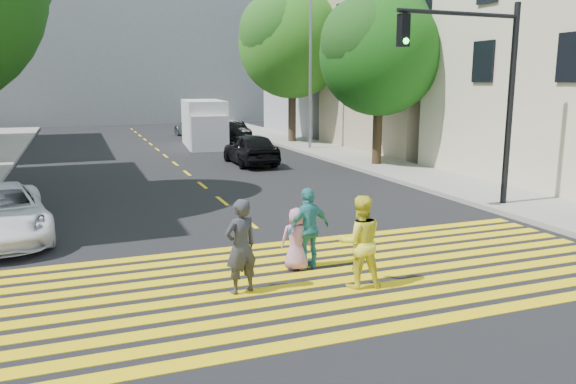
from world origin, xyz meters
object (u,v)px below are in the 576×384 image
pedestrian_man (241,246)px  traffic_signal (482,78)px  pedestrian_extra (309,228)px  tree_right_near (381,48)px  pedestrian_woman (360,242)px  dark_car_parked (234,131)px  white_van (204,125)px  silver_car (195,127)px  pedestrian_child (296,239)px  tree_right_far (293,38)px  dark_car_near (251,149)px

pedestrian_man → traffic_signal: traffic_signal is taller
pedestrian_man → pedestrian_extra: pedestrian_man is taller
tree_right_near → pedestrian_man: 16.80m
tree_right_near → pedestrian_man: tree_right_near is taller
pedestrian_extra → traffic_signal: traffic_signal is taller
pedestrian_woman → dark_car_parked: size_ratio=0.47×
pedestrian_woman → white_van: (2.34, 23.86, 0.41)m
silver_car → pedestrian_child: bearing=73.7°
tree_right_near → tree_right_far: 10.57m
white_van → pedestrian_man: bearing=-95.2°
dark_car_near → silver_car: (0.29, 14.37, -0.08)m
silver_car → pedestrian_woman: bearing=75.4°
silver_car → white_van: bearing=75.0°
pedestrian_man → traffic_signal: 9.67m
pedestrian_child → dark_car_parked: size_ratio=0.35×
silver_car → white_van: 6.41m
pedestrian_child → tree_right_near: bearing=-105.1°
pedestrian_woman → traffic_signal: size_ratio=0.29×
tree_right_near → silver_car: (-4.89, 16.97, -4.57)m
silver_car → traffic_signal: size_ratio=0.75×
tree_right_near → pedestrian_child: tree_right_near is taller
white_van → traffic_signal: 19.98m
pedestrian_child → pedestrian_man: bearing=52.2°
silver_car → tree_right_far: bearing=118.1°
tree_right_far → white_van: bearing=178.8°
dark_car_near → tree_right_far: bearing=-123.3°
dark_car_near → pedestrian_man: bearing=72.2°
dark_car_parked → white_van: white_van is taller
pedestrian_man → pedestrian_extra: 1.87m
tree_right_far → dark_car_near: 10.99m
pedestrian_extra → silver_car: 29.08m
pedestrian_child → traffic_signal: 8.21m
pedestrian_child → white_van: 22.74m
tree_right_near → pedestrian_extra: size_ratio=4.59×
tree_right_near → dark_car_parked: bearing=101.7°
tree_right_near → dark_car_parked: 14.91m
tree_right_far → pedestrian_extra: 24.55m
pedestrian_child → silver_car: 29.10m
tree_right_near → dark_car_parked: size_ratio=2.09×
dark_car_near → dark_car_parked: bearing=-101.7°
pedestrian_woman → traffic_signal: 8.16m
pedestrian_woman → silver_car: pedestrian_woman is taller
dark_car_parked → white_van: (-2.68, -3.25, 0.68)m
pedestrian_woman → pedestrian_child: (-0.73, 1.34, -0.23)m
tree_right_far → white_van: size_ratio=1.59×
pedestrian_extra → silver_car: (3.48, 28.88, -0.19)m
tree_right_far → pedestrian_extra: size_ratio=5.60×
tree_right_far → dark_car_parked: size_ratio=2.55×
pedestrian_woman → dark_car_parked: bearing=-88.4°
silver_car → traffic_signal: (3.15, -25.77, 3.23)m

